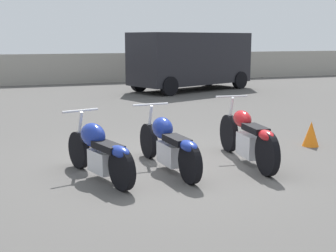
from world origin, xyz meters
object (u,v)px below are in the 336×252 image
at_px(motorcycle_slot_1, 168,144).
at_px(parked_van, 191,59).
at_px(motorcycle_slot_2, 248,137).
at_px(traffic_cone_near, 90,136).
at_px(motorcycle_slot_0, 99,150).
at_px(traffic_cone_far, 311,134).

bearing_deg(motorcycle_slot_1, parked_van, 61.66).
xyz_separation_m(motorcycle_slot_2, traffic_cone_near, (-2.19, 2.23, -0.25)).
xyz_separation_m(parked_van, traffic_cone_near, (-5.65, -8.30, -1.06)).
bearing_deg(motorcycle_slot_2, parked_van, 78.10).
bearing_deg(traffic_cone_near, motorcycle_slot_1, -69.24).
relative_size(motorcycle_slot_0, traffic_cone_near, 5.15).
bearing_deg(motorcycle_slot_0, traffic_cone_far, -5.94).
distance_m(motorcycle_slot_0, motorcycle_slot_2, 2.48).
distance_m(motorcycle_slot_0, traffic_cone_near, 2.28).
relative_size(motorcycle_slot_0, parked_van, 0.36).
bearing_deg(motorcycle_slot_0, traffic_cone_near, 67.52).
bearing_deg(traffic_cone_far, traffic_cone_near, 158.46).
xyz_separation_m(motorcycle_slot_1, parked_van, (4.83, 10.47, 0.82)).
relative_size(motorcycle_slot_1, parked_van, 0.41).
height_order(motorcycle_slot_1, traffic_cone_far, motorcycle_slot_1).
xyz_separation_m(motorcycle_slot_0, parked_van, (5.94, 10.56, 0.81)).
distance_m(motorcycle_slot_0, parked_van, 12.14).
relative_size(motorcycle_slot_0, motorcycle_slot_2, 0.85).
bearing_deg(parked_van, traffic_cone_far, -29.86).
height_order(traffic_cone_near, traffic_cone_far, traffic_cone_far).
height_order(motorcycle_slot_0, motorcycle_slot_2, motorcycle_slot_2).
height_order(motorcycle_slot_1, traffic_cone_near, motorcycle_slot_1).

